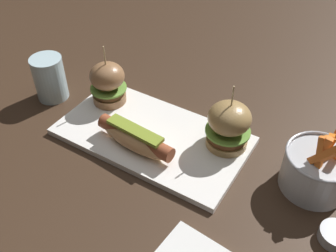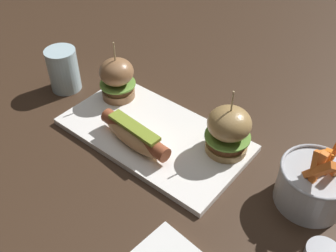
# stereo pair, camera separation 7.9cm
# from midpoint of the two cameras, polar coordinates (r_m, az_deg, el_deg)

# --- Properties ---
(ground_plane) EXTENTS (3.00, 3.00, 0.00)m
(ground_plane) POSITION_cam_midpoint_polar(r_m,az_deg,el_deg) (0.84, -5.03, -1.92)
(ground_plane) COLOR #382619
(platter_main) EXTENTS (0.40, 0.22, 0.01)m
(platter_main) POSITION_cam_midpoint_polar(r_m,az_deg,el_deg) (0.84, -5.06, -1.57)
(platter_main) COLOR white
(platter_main) RESTS_ON ground
(hot_dog) EXTENTS (0.18, 0.06, 0.05)m
(hot_dog) POSITION_cam_midpoint_polar(r_m,az_deg,el_deg) (0.79, -7.70, -1.93)
(hot_dog) COLOR tan
(hot_dog) RESTS_ON platter_main
(slider_left) EXTENTS (0.08, 0.08, 0.14)m
(slider_left) POSITION_cam_midpoint_polar(r_m,az_deg,el_deg) (0.91, -11.35, 6.18)
(slider_left) COLOR #8F6340
(slider_left) RESTS_ON platter_main
(slider_right) EXTENTS (0.09, 0.09, 0.15)m
(slider_right) POSITION_cam_midpoint_polar(r_m,az_deg,el_deg) (0.78, 6.08, 0.03)
(slider_right) COLOR #9E7C49
(slider_right) RESTS_ON platter_main
(fries_bucket) EXTENTS (0.13, 0.13, 0.14)m
(fries_bucket) POSITION_cam_midpoint_polar(r_m,az_deg,el_deg) (0.75, 18.38, -6.21)
(fries_bucket) COLOR #B7BABF
(fries_bucket) RESTS_ON ground
(sauce_ramekin) EXTENTS (0.06, 0.06, 0.02)m
(sauce_ramekin) POSITION_cam_midpoint_polar(r_m,az_deg,el_deg) (0.71, 20.62, -15.03)
(sauce_ramekin) COLOR #A8AAB2
(sauce_ramekin) RESTS_ON ground
(water_glass) EXTENTS (0.07, 0.07, 0.11)m
(water_glass) POSITION_cam_midpoint_polar(r_m,az_deg,el_deg) (0.98, -19.28, 6.62)
(water_glass) COLOR silver
(water_glass) RESTS_ON ground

